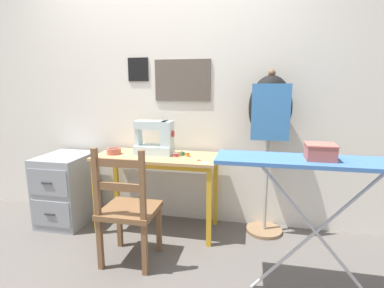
{
  "coord_description": "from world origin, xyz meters",
  "views": [
    {
      "loc": [
        0.84,
        -2.23,
        1.32
      ],
      "look_at": [
        0.33,
        0.22,
        0.82
      ],
      "focal_mm": 28.0,
      "sensor_mm": 36.0,
      "label": 1
    }
  ],
  "objects_px": {
    "thread_spool_near_machine": "(176,155)",
    "filing_cabinet": "(67,189)",
    "fabric_bowl": "(114,151)",
    "thread_spool_far_edge": "(188,154)",
    "scissors": "(201,161)",
    "ironing_board": "(321,168)",
    "storage_box": "(320,152)",
    "dress_form": "(270,116)",
    "sewing_machine": "(156,139)",
    "thread_spool_mid_table": "(183,153)",
    "wooden_chair": "(128,210)"
  },
  "relations": [
    {
      "from": "filing_cabinet",
      "to": "dress_form",
      "type": "xyz_separation_m",
      "value": [
        1.88,
        0.16,
        0.73
      ]
    },
    {
      "from": "sewing_machine",
      "to": "wooden_chair",
      "type": "relative_size",
      "value": 0.39
    },
    {
      "from": "storage_box",
      "to": "fabric_bowl",
      "type": "bearing_deg",
      "value": 158.91
    },
    {
      "from": "thread_spool_mid_table",
      "to": "storage_box",
      "type": "relative_size",
      "value": 0.21
    },
    {
      "from": "ironing_board",
      "to": "thread_spool_near_machine",
      "type": "bearing_deg",
      "value": 149.01
    },
    {
      "from": "scissors",
      "to": "thread_spool_mid_table",
      "type": "bearing_deg",
      "value": 136.0
    },
    {
      "from": "sewing_machine",
      "to": "thread_spool_near_machine",
      "type": "distance_m",
      "value": 0.24
    },
    {
      "from": "fabric_bowl",
      "to": "ironing_board",
      "type": "bearing_deg",
      "value": -20.91
    },
    {
      "from": "wooden_chair",
      "to": "fabric_bowl",
      "type": "bearing_deg",
      "value": 124.28
    },
    {
      "from": "sewing_machine",
      "to": "dress_form",
      "type": "height_order",
      "value": "dress_form"
    },
    {
      "from": "fabric_bowl",
      "to": "thread_spool_near_machine",
      "type": "height_order",
      "value": "fabric_bowl"
    },
    {
      "from": "filing_cabinet",
      "to": "thread_spool_near_machine",
      "type": "bearing_deg",
      "value": 0.14
    },
    {
      "from": "scissors",
      "to": "fabric_bowl",
      "type": "bearing_deg",
      "value": 172.7
    },
    {
      "from": "thread_spool_mid_table",
      "to": "wooden_chair",
      "type": "distance_m",
      "value": 0.73
    },
    {
      "from": "scissors",
      "to": "storage_box",
      "type": "distance_m",
      "value": 0.98
    },
    {
      "from": "sewing_machine",
      "to": "thread_spool_far_edge",
      "type": "bearing_deg",
      "value": -5.47
    },
    {
      "from": "scissors",
      "to": "filing_cabinet",
      "type": "bearing_deg",
      "value": 175.16
    },
    {
      "from": "storage_box",
      "to": "thread_spool_far_edge",
      "type": "bearing_deg",
      "value": 144.67
    },
    {
      "from": "sewing_machine",
      "to": "scissors",
      "type": "relative_size",
      "value": 2.77
    },
    {
      "from": "wooden_chair",
      "to": "storage_box",
      "type": "bearing_deg",
      "value": -4.92
    },
    {
      "from": "storage_box",
      "to": "filing_cabinet",
      "type": "bearing_deg",
      "value": 163.53
    },
    {
      "from": "filing_cabinet",
      "to": "dress_form",
      "type": "relative_size",
      "value": 0.46
    },
    {
      "from": "thread_spool_far_edge",
      "to": "filing_cabinet",
      "type": "relative_size",
      "value": 0.07
    },
    {
      "from": "thread_spool_near_machine",
      "to": "thread_spool_far_edge",
      "type": "relative_size",
      "value": 0.98
    },
    {
      "from": "sewing_machine",
      "to": "thread_spool_far_edge",
      "type": "xyz_separation_m",
      "value": [
        0.29,
        -0.03,
        -0.12
      ]
    },
    {
      "from": "thread_spool_mid_table",
      "to": "ironing_board",
      "type": "xyz_separation_m",
      "value": [
        1.01,
        -0.71,
        0.12
      ]
    },
    {
      "from": "fabric_bowl",
      "to": "dress_form",
      "type": "bearing_deg",
      "value": 7.24
    },
    {
      "from": "scissors",
      "to": "ironing_board",
      "type": "height_order",
      "value": "ironing_board"
    },
    {
      "from": "wooden_chair",
      "to": "storage_box",
      "type": "relative_size",
      "value": 5.35
    },
    {
      "from": "wooden_chair",
      "to": "filing_cabinet",
      "type": "relative_size",
      "value": 1.36
    },
    {
      "from": "thread_spool_near_machine",
      "to": "filing_cabinet",
      "type": "height_order",
      "value": "thread_spool_near_machine"
    },
    {
      "from": "thread_spool_mid_table",
      "to": "storage_box",
      "type": "height_order",
      "value": "storage_box"
    },
    {
      "from": "scissors",
      "to": "ironing_board",
      "type": "relative_size",
      "value": 0.1
    },
    {
      "from": "thread_spool_near_machine",
      "to": "sewing_machine",
      "type": "bearing_deg",
      "value": 162.27
    },
    {
      "from": "sewing_machine",
      "to": "wooden_chair",
      "type": "bearing_deg",
      "value": -93.08
    },
    {
      "from": "thread_spool_near_machine",
      "to": "wooden_chair",
      "type": "bearing_deg",
      "value": -113.17
    },
    {
      "from": "thread_spool_near_machine",
      "to": "dress_form",
      "type": "relative_size",
      "value": 0.03
    },
    {
      "from": "fabric_bowl",
      "to": "thread_spool_mid_table",
      "type": "xyz_separation_m",
      "value": [
        0.62,
        0.09,
        -0.01
      ]
    },
    {
      "from": "fabric_bowl",
      "to": "storage_box",
      "type": "relative_size",
      "value": 0.75
    },
    {
      "from": "sewing_machine",
      "to": "filing_cabinet",
      "type": "relative_size",
      "value": 0.53
    },
    {
      "from": "filing_cabinet",
      "to": "scissors",
      "type": "bearing_deg",
      "value": -4.84
    },
    {
      "from": "thread_spool_near_machine",
      "to": "dress_form",
      "type": "distance_m",
      "value": 0.87
    },
    {
      "from": "sewing_machine",
      "to": "thread_spool_mid_table",
      "type": "height_order",
      "value": "sewing_machine"
    },
    {
      "from": "scissors",
      "to": "wooden_chair",
      "type": "height_order",
      "value": "wooden_chair"
    },
    {
      "from": "sewing_machine",
      "to": "thread_spool_mid_table",
      "type": "bearing_deg",
      "value": 3.0
    },
    {
      "from": "dress_form",
      "to": "ironing_board",
      "type": "distance_m",
      "value": 0.87
    },
    {
      "from": "scissors",
      "to": "storage_box",
      "type": "bearing_deg",
      "value": -33.09
    },
    {
      "from": "sewing_machine",
      "to": "ironing_board",
      "type": "xyz_separation_m",
      "value": [
        1.25,
        -0.7,
        -0.01
      ]
    },
    {
      "from": "sewing_machine",
      "to": "wooden_chair",
      "type": "height_order",
      "value": "sewing_machine"
    },
    {
      "from": "ironing_board",
      "to": "storage_box",
      "type": "distance_m",
      "value": 0.1
    }
  ]
}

